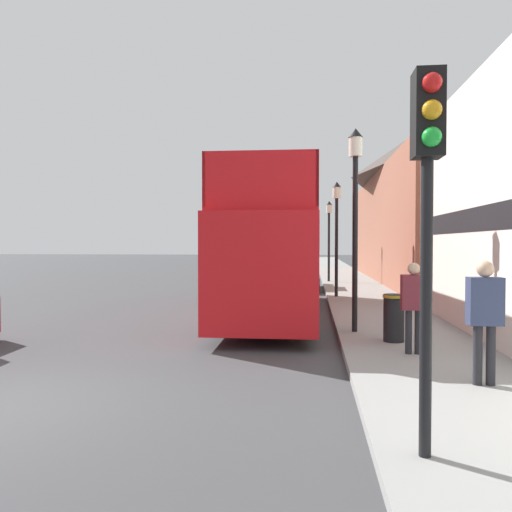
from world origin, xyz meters
name	(u,v)px	position (x,y,z in m)	size (l,w,h in m)	color
ground_plane	(230,284)	(0.00, 21.00, 0.00)	(144.00, 144.00, 0.00)	#3D3D3F
sidewalk	(356,289)	(6.59, 18.00, 0.07)	(3.03, 108.00, 0.14)	gray
brick_terrace_rear	(422,205)	(11.10, 24.97, 4.59)	(6.00, 25.96, 9.19)	#935642
tour_bus	(274,255)	(3.27, 9.56, 1.91)	(2.68, 10.87, 4.25)	red
parked_car_ahead_of_bus	(300,276)	(3.90, 18.21, 0.66)	(1.91, 4.42, 1.43)	#9E9EA3
pedestrian_nearest	(485,310)	(7.01, 1.58, 1.26)	(0.49, 0.27, 1.86)	#232328
pedestrian_second	(414,299)	(6.38, 3.62, 1.20)	(0.46, 0.25, 1.75)	#232328
traffic_signal	(428,175)	(5.56, -1.12, 2.93)	(0.28, 0.42, 3.81)	black
lamp_post_nearest	(355,192)	(5.48, 5.95, 3.48)	(0.35, 0.35, 4.86)	black
lamp_post_second	(337,217)	(5.45, 13.99, 3.31)	(0.35, 0.35, 4.58)	black
lamp_post_third	(329,226)	(5.43, 22.02, 3.26)	(0.35, 0.35, 4.50)	black
litter_bin	(394,317)	(6.21, 4.82, 0.68)	(0.48, 0.48, 1.02)	black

